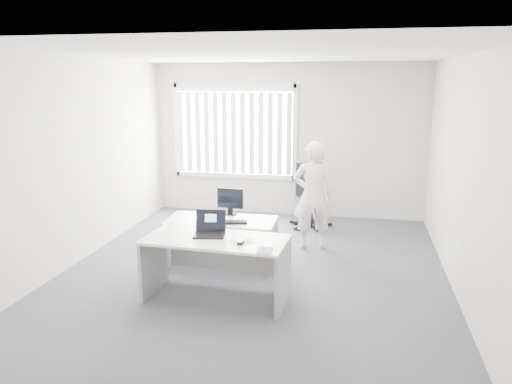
% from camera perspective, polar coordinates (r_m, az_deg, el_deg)
% --- Properties ---
extents(ground, '(6.00, 6.00, 0.00)m').
position_cam_1_polar(ground, '(6.71, -0.28, -9.18)').
color(ground, '#53525A').
rests_on(ground, ground).
extents(wall_back, '(5.00, 0.02, 2.80)m').
position_cam_1_polar(wall_back, '(9.24, 3.63, 5.90)').
color(wall_back, silver).
rests_on(wall_back, ground).
extents(wall_front, '(5.00, 0.02, 2.80)m').
position_cam_1_polar(wall_front, '(3.53, -10.60, -5.89)').
color(wall_front, silver).
rests_on(wall_front, ground).
extents(wall_left, '(0.02, 6.00, 2.80)m').
position_cam_1_polar(wall_left, '(7.26, -19.99, 3.22)').
color(wall_left, silver).
rests_on(wall_left, ground).
extents(wall_right, '(0.02, 6.00, 2.80)m').
position_cam_1_polar(wall_right, '(6.30, 22.55, 1.63)').
color(wall_right, silver).
rests_on(wall_right, ground).
extents(ceiling, '(5.00, 6.00, 0.02)m').
position_cam_1_polar(ceiling, '(6.23, -0.30, 15.45)').
color(ceiling, white).
rests_on(ceiling, wall_back).
extents(window, '(2.32, 0.06, 1.76)m').
position_cam_1_polar(window, '(9.38, -2.49, 6.93)').
color(window, silver).
rests_on(window, wall_back).
extents(blinds, '(2.20, 0.10, 1.50)m').
position_cam_1_polar(blinds, '(9.33, -2.58, 6.71)').
color(blinds, white).
rests_on(blinds, wall_back).
extents(desk_near, '(1.67, 0.86, 0.74)m').
position_cam_1_polar(desk_near, '(5.79, -4.60, -7.23)').
color(desk_near, white).
rests_on(desk_near, ground).
extents(desk_far, '(1.48, 0.72, 0.67)m').
position_cam_1_polar(desk_far, '(6.78, -3.98, -4.66)').
color(desk_far, white).
rests_on(desk_far, ground).
extents(office_chair, '(0.78, 0.78, 1.10)m').
position_cam_1_polar(office_chair, '(8.66, 6.18, -1.76)').
color(office_chair, black).
rests_on(office_chair, ground).
extents(person, '(0.67, 0.52, 1.64)m').
position_cam_1_polar(person, '(7.46, 6.51, -0.39)').
color(person, silver).
rests_on(person, ground).
extents(laptop, '(0.40, 0.37, 0.27)m').
position_cam_1_polar(laptop, '(5.76, -5.39, -3.75)').
color(laptop, black).
rests_on(laptop, desk_near).
extents(paper_sheet, '(0.33, 0.29, 0.00)m').
position_cam_1_polar(paper_sheet, '(5.58, -1.67, -5.74)').
color(paper_sheet, white).
rests_on(paper_sheet, desk_near).
extents(mouse, '(0.06, 0.10, 0.04)m').
position_cam_1_polar(mouse, '(5.50, -1.77, -5.76)').
color(mouse, silver).
rests_on(mouse, paper_sheet).
extents(booklet, '(0.15, 0.20, 0.01)m').
position_cam_1_polar(booklet, '(5.30, 1.06, -6.68)').
color(booklet, white).
rests_on(booklet, desk_near).
extents(keyboard, '(0.50, 0.28, 0.02)m').
position_cam_1_polar(keyboard, '(6.55, -3.12, -3.49)').
color(keyboard, black).
rests_on(keyboard, desk_far).
extents(monitor, '(0.38, 0.14, 0.37)m').
position_cam_1_polar(monitor, '(6.91, -2.96, -1.10)').
color(monitor, black).
rests_on(monitor, desk_far).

